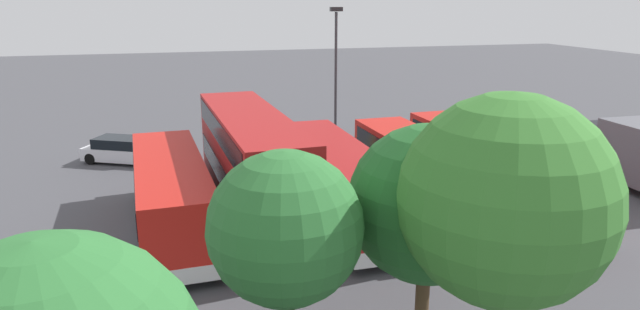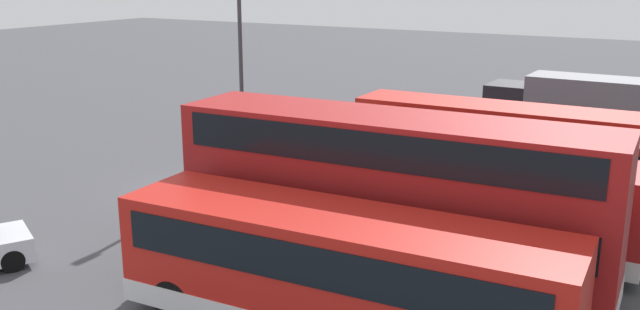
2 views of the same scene
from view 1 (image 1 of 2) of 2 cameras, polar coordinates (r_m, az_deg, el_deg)
name	(u,v)px [view 1 (image 1 of 2)]	position (r m, az deg, el deg)	size (l,w,h in m)	color
ground_plane	(291,154)	(33.70, -2.94, 0.10)	(140.00, 140.00, 0.00)	#47474C
bus_single_deck_near_end	(490,163)	(27.18, 16.79, -0.78)	(2.87, 11.92, 2.95)	red
bus_single_deck_second	(425,172)	(25.15, 10.56, -1.68)	(2.87, 11.05, 2.95)	red
bus_single_deck_third	(338,179)	(23.79, 1.86, -2.41)	(2.77, 11.42, 2.95)	#A51919
bus_double_decker_fourth	(251,165)	(22.96, -6.94, -1.03)	(3.11, 11.52, 4.55)	#A51919
bus_single_deck_fifth	(171,194)	(22.76, -14.81, -3.79)	(3.09, 10.51, 2.95)	red
car_hatchback_silver	(123,150)	(33.69, -19.28, 0.46)	(4.75, 3.66, 1.43)	silver
lamp_post_tall	(336,71)	(32.94, 1.61, 8.52)	(0.70, 0.30, 8.49)	#38383D
waste_bin_yellow	(282,151)	(32.54, -3.90, 0.40)	(0.60, 0.60, 0.95)	yellow
tree_leftmost	(427,204)	(14.17, 10.78, -4.88)	(3.97, 3.97, 6.07)	#4C3823
tree_midright	(285,229)	(12.31, -3.53, -7.47)	(3.43, 3.43, 5.88)	#4C3823
tree_rightmost	(506,201)	(12.21, 18.23, -4.41)	(4.48, 4.48, 7.20)	#4C3823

